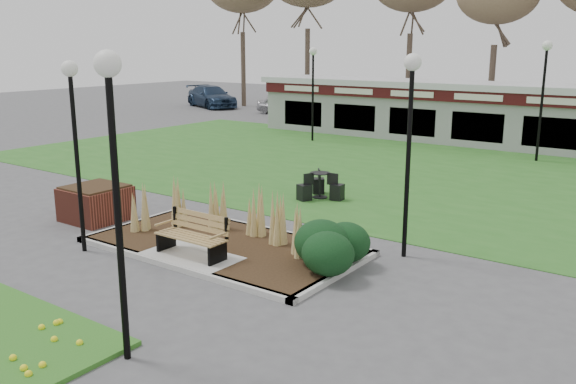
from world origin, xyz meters
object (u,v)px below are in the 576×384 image
Objects in this scene: lamp_post_mid_right at (410,111)px; car_silver at (281,105)px; park_bench at (194,234)px; lamp_post_far_right at (545,74)px; food_pavilion at (488,114)px; bistro_set_b at (320,189)px; lamp_post_near_left at (113,141)px; lamp_post_near_right at (73,115)px; lamp_post_far_left at (313,73)px; brick_planter at (96,203)px; car_blue at (211,97)px; car_black at (358,106)px.

lamp_post_mid_right reaches higher than car_silver.
park_bench is 0.35× the size of lamp_post_far_right.
bistro_set_b is at bearing -93.30° from food_pavilion.
lamp_post_far_right reaches higher than lamp_post_near_left.
lamp_post_near_right is 2.91× the size of bistro_set_b.
lamp_post_far_right reaches higher than park_bench.
car_silver is at bearing 122.33° from lamp_post_near_left.
lamp_post_near_right is at bearing -73.91° from lamp_post_far_left.
lamp_post_far_right is at bearing 72.59° from lamp_post_near_right.
lamp_post_far_right is (3.06, 16.68, 2.91)m from park_bench.
car_silver is at bearing 129.27° from bistro_set_b.
food_pavilion is 4.76m from lamp_post_far_right.
lamp_post_mid_right is at bearing -77.71° from food_pavilion.
lamp_post_near_left is at bearing -102.00° from lamp_post_mid_right.
park_bench is 1.15× the size of bistro_set_b.
car_silver is (-13.10, 25.48, -2.53)m from lamp_post_near_right.
park_bench is 6.36m from bistro_set_b.
lamp_post_near_left is 3.09× the size of bistro_set_b.
lamp_post_near_right reaches higher than food_pavilion.
park_bench is 4.47m from brick_planter.
lamp_post_near_left is (2.24, -3.75, 2.75)m from park_bench.
park_bench is 0.31× the size of car_blue.
bistro_set_b is at bearing -173.59° from car_black.
car_blue is (-25.09, 29.05, -2.53)m from lamp_post_near_left.
brick_planter is 26.82m from car_black.
lamp_post_mid_right is (8.06, 2.17, 2.78)m from brick_planter.
lamp_post_far_left is at bearing -132.41° from car_silver.
car_blue reaches higher than car_silver.
lamp_post_near_right is (1.90, -1.80, 2.67)m from brick_planter.
lamp_post_near_right reaches higher than car_blue.
bistro_set_b is at bearing -136.91° from car_silver.
lamp_post_mid_right is at bearing 15.10° from brick_planter.
car_blue is (-20.35, 26.35, -2.34)m from lamp_post_near_right.
brick_planter is 19.49m from food_pavilion.
lamp_post_mid_right is (1.42, 6.67, -0.08)m from lamp_post_near_left.
food_pavilion is 13.48m from bistro_set_b.
lamp_post_far_right reaches higher than brick_planter.
brick_planter is 0.33× the size of lamp_post_far_left.
park_bench reaches higher than bistro_set_b.
food_pavilion reaches higher than car_silver.
bistro_set_b is 0.27× the size of car_blue.
car_black is 0.71× the size of car_blue.
lamp_post_far_left reaches higher than bistro_set_b.
car_black reaches higher than car_silver.
bistro_set_b is at bearing -55.34° from lamp_post_far_left.
lamp_post_far_right is 27.44m from car_blue.
lamp_post_near_right is (-4.74, 2.70, -0.19)m from lamp_post_near_left.
park_bench is 0.38× the size of lamp_post_mid_right.
lamp_post_near_left is at bearing -73.32° from bistro_set_b.
lamp_post_near_left reaches higher than car_blue.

